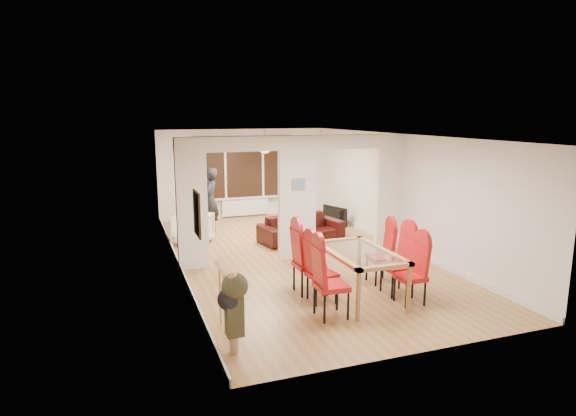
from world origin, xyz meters
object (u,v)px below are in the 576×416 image
dining_chair_la (331,280)px  person (210,201)px  dining_chair_ra (410,272)px  television (332,216)px  dining_table (359,274)px  armchair (193,229)px  bottle (279,218)px  dining_chair_lb (322,270)px  bowl (271,222)px  dining_chair_rb (397,262)px  coffee_table (276,228)px  dining_chair_rc (380,254)px  dining_chair_lc (309,259)px  sofa (302,228)px

dining_chair_la → person: bearing=100.2°
dining_chair_ra → television: (1.18, 5.54, -0.27)m
dining_table → dining_chair_ra: (0.66, -0.51, 0.13)m
armchair → television: armchair is taller
bottle → dining_chair_la: bearing=-100.1°
armchair → television: (3.94, 0.67, -0.11)m
dining_chair_la → dining_chair_ra: dining_chair_la is taller
dining_chair_lb → dining_chair_la: bearing=-107.2°
dining_chair_ra → bowl: 5.47m
dining_chair_la → bottle: size_ratio=3.93×
armchair → bowl: bearing=50.2°
dining_chair_rb → coffee_table: bearing=94.1°
dining_chair_rc → bowl: size_ratio=5.27×
dining_chair_rb → bottle: size_ratio=3.78×
television → bottle: bearing=76.6°
person → bowl: size_ratio=8.38×
dining_table → dining_chair_rc: (0.71, 0.53, 0.13)m
dining_chair_ra → bowl: dining_chair_ra is taller
dining_chair_lb → dining_chair_rc: bearing=12.8°
dining_chair_la → dining_chair_rc: 1.85m
dining_chair_rc → dining_chair_lc: bearing=-169.6°
dining_chair_ra → dining_chair_rb: 0.45m
person → coffee_table: 1.84m
sofa → bowl: size_ratio=10.34×
dining_chair_lc → person: size_ratio=0.70×
dining_chair_rb → dining_chair_ra: bearing=-95.8°
dining_table → dining_chair_rb: 0.70m
dining_chair_lc → coffee_table: bearing=78.5°
dining_chair_la → armchair: bearing=108.1°
dining_chair_la → bottle: (0.95, 5.37, -0.22)m
television → bottle: (-1.65, -0.22, 0.10)m
dining_chair_la → dining_chair_rc: bearing=39.6°
dining_chair_ra → armchair: (-2.76, 4.87, -0.17)m
person → sofa: bearing=74.6°
dining_chair_rb → bowl: bearing=95.4°
dining_chair_la → person: (-0.74, 5.82, 0.26)m
dining_chair_ra → bottle: 5.34m
dining_chair_lc → person: person is taller
armchair → dining_chair_lc: bearing=-34.6°
dining_chair_rc → television: dining_chair_rc is taller
dining_table → coffee_table: bearing=88.5°
dining_chair_rb → person: size_ratio=0.66×
coffee_table → dining_table: bearing=-91.5°
dining_chair_lb → television: size_ratio=1.21×
coffee_table → bottle: (0.07, -0.00, 0.25)m
dining_chair_rb → sofa: bearing=91.1°
dining_chair_la → coffee_table: 5.47m
dining_chair_lb → dining_chair_rc: (1.37, 0.49, -0.01)m
coffee_table → bowl: size_ratio=4.59×
dining_chair_la → dining_chair_ra: (1.42, 0.05, -0.05)m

